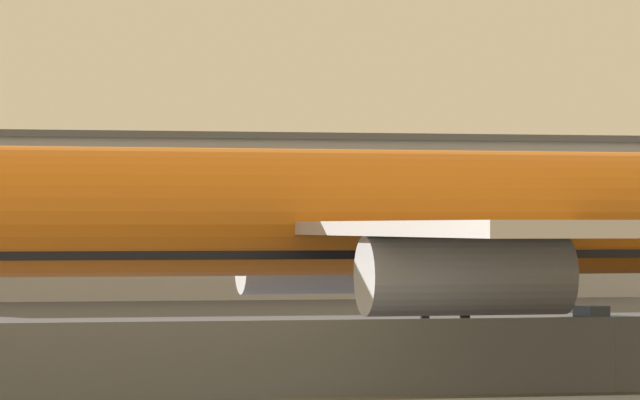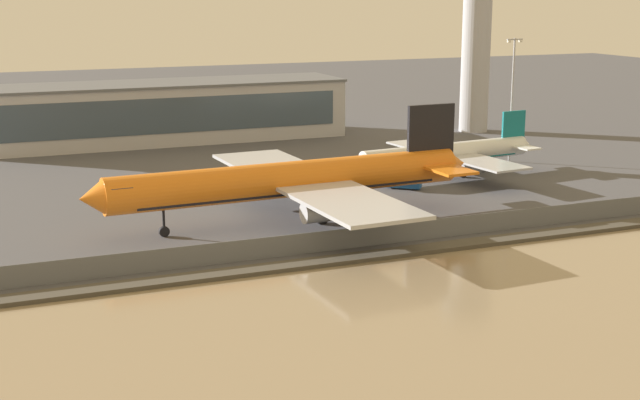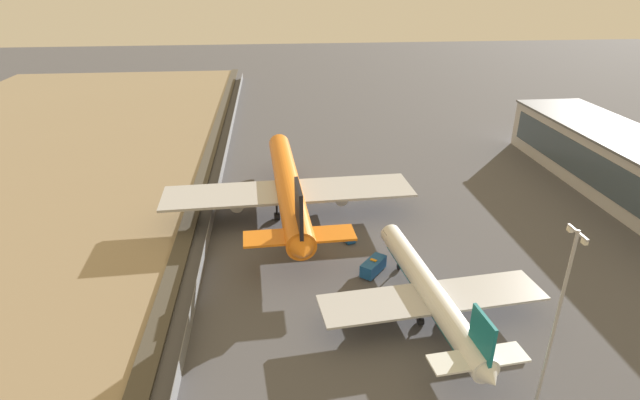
{
  "view_description": "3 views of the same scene",
  "coord_description": "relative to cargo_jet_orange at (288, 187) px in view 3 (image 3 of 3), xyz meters",
  "views": [
    {
      "loc": [
        -20.61,
        -71.11,
        5.4
      ],
      "look_at": [
        -6.05,
        0.39,
        6.4
      ],
      "focal_mm": 105.0,
      "sensor_mm": 36.0,
      "label": 1
    },
    {
      "loc": [
        -45.78,
        -110.8,
        30.71
      ],
      "look_at": [
        0.04,
        0.17,
        2.28
      ],
      "focal_mm": 50.0,
      "sensor_mm": 36.0,
      "label": 2
    },
    {
      "loc": [
        85.55,
        -3.9,
        44.45
      ],
      "look_at": [
        -0.26,
        4.6,
        4.26
      ],
      "focal_mm": 28.0,
      "sensor_mm": 36.0,
      "label": 3
    }
  ],
  "objects": [
    {
      "name": "shoreline_seawall",
      "position": [
        4.03,
        -19.22,
        -5.44
      ],
      "size": [
        320.0,
        3.0,
        0.5
      ],
      "color": "#474238",
      "rests_on": "ground"
    },
    {
      "name": "apron_light_mast_apron_west",
      "position": [
        51.37,
        25.33,
        6.77
      ],
      "size": [
        3.2,
        0.4,
        22.35
      ],
      "color": "#A8A8AD",
      "rests_on": "ground"
    },
    {
      "name": "passenger_jet_white_teal",
      "position": [
        34.34,
        18.09,
        -1.76
      ],
      "size": [
        36.55,
        31.71,
        10.31
      ],
      "color": "white",
      "rests_on": "ground"
    },
    {
      "name": "baggage_tug",
      "position": [
        12.41,
        9.98,
        -4.89
      ],
      "size": [
        3.55,
        2.58,
        1.8
      ],
      "color": "#19519E",
      "rests_on": "ground"
    },
    {
      "name": "terminal_building",
      "position": [
        -0.98,
        72.17,
        0.41
      ],
      "size": [
        73.66,
        17.88,
        12.18
      ],
      "color": "#B2B2B7",
      "rests_on": "ground"
    },
    {
      "name": "ops_van",
      "position": [
        23.22,
        12.43,
        -4.42
      ],
      "size": [
        5.34,
        4.94,
        2.48
      ],
      "color": "#19519E",
      "rests_on": "ground"
    },
    {
      "name": "ground_plane",
      "position": [
        4.03,
        1.28,
        -5.69
      ],
      "size": [
        500.0,
        500.0,
        0.0
      ],
      "primitive_type": "plane",
      "color": "#4C4C51"
    },
    {
      "name": "cargo_jet_orange",
      "position": [
        0.0,
        0.0,
        0.0
      ],
      "size": [
        55.82,
        48.33,
        14.93
      ],
      "color": "orange",
      "rests_on": "ground"
    },
    {
      "name": "perimeter_fence",
      "position": [
        4.03,
        -14.72,
        -4.41
      ],
      "size": [
        280.0,
        0.1,
        2.56
      ],
      "color": "slate",
      "rests_on": "ground"
    }
  ]
}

